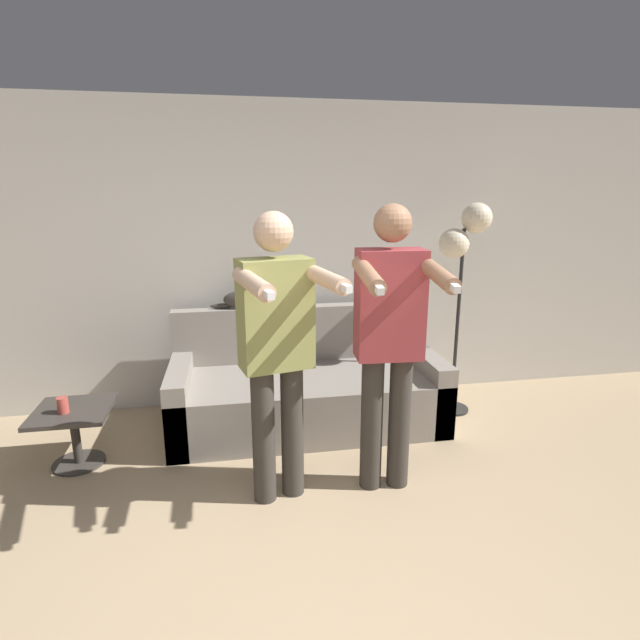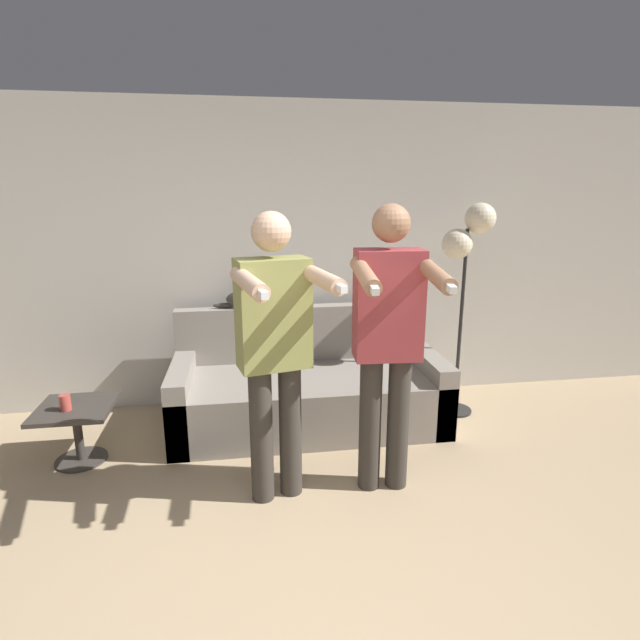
{
  "view_description": "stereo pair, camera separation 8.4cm",
  "coord_description": "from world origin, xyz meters",
  "px_view_note": "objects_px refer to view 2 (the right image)",
  "views": [
    {
      "loc": [
        -0.34,
        -1.56,
        1.88
      ],
      "look_at": [
        0.24,
        1.7,
        1.01
      ],
      "focal_mm": 28.0,
      "sensor_mm": 36.0,
      "label": 1
    },
    {
      "loc": [
        -0.26,
        -1.57,
        1.88
      ],
      "look_at": [
        0.24,
        1.7,
        1.01
      ],
      "focal_mm": 28.0,
      "sensor_mm": 36.0,
      "label": 2
    }
  ],
  "objects_px": {
    "person_right": "(388,334)",
    "couch": "(308,390)",
    "floor_lamp": "(467,245)",
    "person_left": "(275,341)",
    "cup": "(65,403)",
    "side_table": "(77,421)",
    "cat": "(251,298)"
  },
  "relations": [
    {
      "from": "person_right",
      "to": "couch",
      "type": "bearing_deg",
      "value": 113.11
    },
    {
      "from": "person_right",
      "to": "floor_lamp",
      "type": "xyz_separation_m",
      "value": [
        0.94,
        1.02,
        0.4
      ]
    },
    {
      "from": "couch",
      "to": "person_left",
      "type": "xyz_separation_m",
      "value": [
        -0.32,
        -1.01,
        0.74
      ]
    },
    {
      "from": "person_right",
      "to": "cup",
      "type": "height_order",
      "value": "person_right"
    },
    {
      "from": "person_right",
      "to": "cup",
      "type": "bearing_deg",
      "value": 167.98
    },
    {
      "from": "cup",
      "to": "person_left",
      "type": "bearing_deg",
      "value": -22.68
    },
    {
      "from": "person_right",
      "to": "cup",
      "type": "xyz_separation_m",
      "value": [
        -2.08,
        0.59,
        -0.57
      ]
    },
    {
      "from": "couch",
      "to": "side_table",
      "type": "xyz_separation_m",
      "value": [
        -1.69,
        -0.37,
        0.02
      ]
    },
    {
      "from": "person_left",
      "to": "person_right",
      "type": "distance_m",
      "value": 0.68
    },
    {
      "from": "person_left",
      "to": "floor_lamp",
      "type": "xyz_separation_m",
      "value": [
        1.62,
        1.02,
        0.42
      ]
    },
    {
      "from": "cat",
      "to": "couch",
      "type": "bearing_deg",
      "value": -39.18
    },
    {
      "from": "cat",
      "to": "side_table",
      "type": "distance_m",
      "value": 1.61
    },
    {
      "from": "person_right",
      "to": "cat",
      "type": "distance_m",
      "value": 1.58
    },
    {
      "from": "person_left",
      "to": "floor_lamp",
      "type": "relative_size",
      "value": 0.99
    },
    {
      "from": "couch",
      "to": "person_left",
      "type": "bearing_deg",
      "value": -107.64
    },
    {
      "from": "couch",
      "to": "cat",
      "type": "bearing_deg",
      "value": 140.82
    },
    {
      "from": "person_left",
      "to": "floor_lamp",
      "type": "distance_m",
      "value": 1.96
    },
    {
      "from": "floor_lamp",
      "to": "side_table",
      "type": "relative_size",
      "value": 3.54
    },
    {
      "from": "floor_lamp",
      "to": "couch",
      "type": "bearing_deg",
      "value": -179.77
    },
    {
      "from": "side_table",
      "to": "person_right",
      "type": "bearing_deg",
      "value": -17.38
    },
    {
      "from": "floor_lamp",
      "to": "cup",
      "type": "relative_size",
      "value": 15.99
    },
    {
      "from": "person_left",
      "to": "cat",
      "type": "relative_size",
      "value": 3.42
    },
    {
      "from": "person_right",
      "to": "cat",
      "type": "relative_size",
      "value": 3.49
    },
    {
      "from": "cat",
      "to": "floor_lamp",
      "type": "bearing_deg",
      "value": -11.4
    },
    {
      "from": "side_table",
      "to": "floor_lamp",
      "type": "bearing_deg",
      "value": 7.25
    },
    {
      "from": "floor_lamp",
      "to": "side_table",
      "type": "xyz_separation_m",
      "value": [
        -2.99,
        -0.38,
        -1.14
      ]
    },
    {
      "from": "person_left",
      "to": "floor_lamp",
      "type": "height_order",
      "value": "floor_lamp"
    },
    {
      "from": "floor_lamp",
      "to": "side_table",
      "type": "distance_m",
      "value": 3.22
    },
    {
      "from": "person_left",
      "to": "cat",
      "type": "xyz_separation_m",
      "value": [
        -0.11,
        1.37,
        -0.03
      ]
    },
    {
      "from": "floor_lamp",
      "to": "side_table",
      "type": "bearing_deg",
      "value": -172.75
    },
    {
      "from": "person_right",
      "to": "cat",
      "type": "xyz_separation_m",
      "value": [
        -0.79,
        1.37,
        -0.04
      ]
    },
    {
      "from": "floor_lamp",
      "to": "person_right",
      "type": "bearing_deg",
      "value": -132.74
    }
  ]
}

